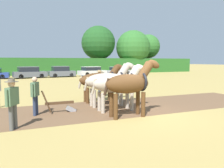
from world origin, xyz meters
name	(u,v)px	position (x,y,z in m)	size (l,w,h in m)	color
ground_plane	(144,115)	(0.00, 0.00, 0.00)	(240.00, 240.00, 0.00)	#A88E4C
plowed_furrow_strip	(27,115)	(-4.73, 1.88, 0.00)	(26.18, 4.22, 0.01)	brown
hedgerow	(49,66)	(0.00, 31.05, 1.45)	(61.37, 1.74, 2.90)	#286023
tree_center	(98,43)	(10.25, 34.11, 6.00)	(6.84, 6.84, 9.42)	#423323
tree_center_right	(133,48)	(17.54, 32.79, 5.18)	(7.17, 7.17, 8.77)	brown
tree_right	(148,47)	(22.99, 35.55, 5.70)	(5.51, 5.51, 8.47)	brown
draft_horse_lead_left	(130,84)	(-0.72, -0.06, 1.40)	(2.69, 0.89, 2.49)	#513319
draft_horse_lead_right	(118,83)	(-0.71, 1.18, 1.30)	(2.88, 0.94, 2.28)	#B2A38E
draft_horse_trail_left	(108,81)	(-0.68, 2.42, 1.31)	(2.96, 0.94, 2.36)	#B2A38E
draft_horse_trail_right	(101,80)	(-0.66, 3.66, 1.27)	(2.91, 0.93, 2.25)	#513319
plow	(62,106)	(-3.21, 1.85, 0.32)	(1.55, 0.47, 1.13)	#4C331E
farmer_at_plow	(35,93)	(-4.38, 1.77, 0.98)	(0.39, 0.62, 1.68)	#28334C
farmer_beside_team	(100,81)	(-0.23, 4.97, 1.06)	(0.45, 0.68, 1.78)	#28334C
farmer_onlooker_left	(12,100)	(-5.24, -0.05, 1.04)	(0.44, 0.58, 1.76)	#4C4C4C
parked_car_left	(29,73)	(-3.52, 24.14, 0.76)	(4.57, 2.46, 1.59)	#565B66
parked_car_center_left	(61,72)	(0.92, 24.51, 0.76)	(3.96, 2.06, 1.61)	#565B66
parked_car_center	(92,71)	(5.80, 24.87, 0.72)	(4.75, 2.65, 1.49)	silver
parked_car_center_right	(119,71)	(10.49, 24.79, 0.69)	(4.25, 1.88, 1.42)	#9E9EA8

